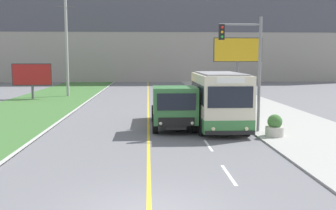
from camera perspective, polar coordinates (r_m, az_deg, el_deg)
lane_marking_centre at (r=11.59m, az=-1.31°, el=-13.32°), size 2.88×140.00×0.01m
apartment_block_background at (r=70.24m, az=-2.99°, el=13.23°), size 80.00×8.04×23.68m
city_bus at (r=22.01m, az=7.47°, el=0.56°), size 2.66×5.90×3.19m
dump_truck at (r=22.04m, az=0.83°, el=-0.37°), size 2.43×6.87×2.46m
utility_pole_far at (r=42.48m, az=-14.50°, el=8.36°), size 1.80×0.28×10.47m
traffic_light_mast at (r=21.24m, az=11.54°, el=6.42°), size 2.28×0.32×6.14m
billboard_large at (r=43.71m, az=10.09°, el=7.63°), size 5.31×0.24×6.21m
billboard_small at (r=40.49m, az=-19.13°, el=4.09°), size 3.82×0.24×3.48m
planter_round_near at (r=20.51m, az=15.22°, el=-3.04°), size 0.92×0.92×1.11m
planter_round_second at (r=25.45m, az=11.69°, el=-1.09°), size 0.92×0.92×1.08m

